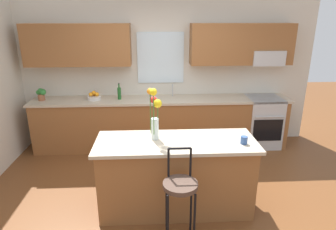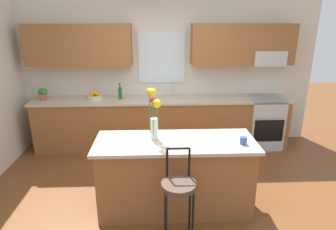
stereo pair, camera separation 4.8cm
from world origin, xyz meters
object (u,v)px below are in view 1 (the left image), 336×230
object	(u,v)px
oven_range	(262,121)
bottle_olive_oil	(119,93)
kitchen_island	(176,175)
bar_stool_near	(180,189)
flower_vase	(155,113)
mug_ceramic	(244,140)
potted_plant_small	(41,94)
fruit_bowl_oranges	(94,97)

from	to	relation	value
oven_range	bottle_olive_oil	size ratio (longest dim) A/B	3.17
oven_range	kitchen_island	world-z (taller)	same
oven_range	bar_stool_near	bearing A→B (deg)	-126.03
bar_stool_near	bottle_olive_oil	world-z (taller)	bottle_olive_oil
bar_stool_near	flower_vase	xyz separation A→B (m)	(-0.25, 0.64, 0.62)
mug_ceramic	potted_plant_small	bearing A→B (deg)	146.21
fruit_bowl_oranges	oven_range	bearing A→B (deg)	-0.55
bar_stool_near	potted_plant_small	xyz separation A→B (m)	(-2.20, 2.43, 0.41)
flower_vase	potted_plant_small	bearing A→B (deg)	137.33
fruit_bowl_oranges	bar_stool_near	bearing A→B (deg)	-62.01
flower_vase	fruit_bowl_oranges	world-z (taller)	flower_vase
mug_ceramic	bottle_olive_oil	distance (m)	2.57
oven_range	bar_stool_near	distance (m)	2.98
kitchen_island	potted_plant_small	distance (m)	2.94
oven_range	bottle_olive_oil	bearing A→B (deg)	179.46
kitchen_island	mug_ceramic	distance (m)	0.93
bar_stool_near	fruit_bowl_oranges	xyz separation A→B (m)	(-1.30, 2.44, 0.34)
kitchen_island	flower_vase	distance (m)	0.83
bar_stool_near	potted_plant_small	distance (m)	3.30
mug_ceramic	flower_vase	bearing A→B (deg)	169.52
fruit_bowl_oranges	bottle_olive_oil	size ratio (longest dim) A/B	0.83
mug_ceramic	bottle_olive_oil	xyz separation A→B (m)	(-1.62, 1.99, 0.07)
oven_range	flower_vase	bearing A→B (deg)	-138.41
flower_vase	fruit_bowl_oranges	size ratio (longest dim) A/B	2.63
bar_stool_near	bottle_olive_oil	xyz separation A→B (m)	(-0.85, 2.43, 0.40)
mug_ceramic	fruit_bowl_oranges	distance (m)	2.87
flower_vase	mug_ceramic	size ratio (longest dim) A/B	7.01
oven_range	fruit_bowl_oranges	bearing A→B (deg)	179.45
bar_stool_near	fruit_bowl_oranges	bearing A→B (deg)	117.99
mug_ceramic	oven_range	bearing A→B (deg)	63.42
bar_stool_near	mug_ceramic	size ratio (longest dim) A/B	11.58
oven_range	potted_plant_small	size ratio (longest dim) A/B	4.25
flower_vase	bottle_olive_oil	bearing A→B (deg)	108.66
mug_ceramic	fruit_bowl_oranges	world-z (taller)	fruit_bowl_oranges
bar_stool_near	bottle_olive_oil	size ratio (longest dim) A/B	3.60
oven_range	kitchen_island	xyz separation A→B (m)	(-1.75, -1.84, 0.00)
kitchen_island	flower_vase	bearing A→B (deg)	165.17
kitchen_island	bar_stool_near	bearing A→B (deg)	-90.00
kitchen_island	fruit_bowl_oranges	xyz separation A→B (m)	(-1.30, 1.87, 0.51)
oven_range	kitchen_island	size ratio (longest dim) A/B	0.48
mug_ceramic	potted_plant_small	distance (m)	3.57
kitchen_island	flower_vase	world-z (taller)	flower_vase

